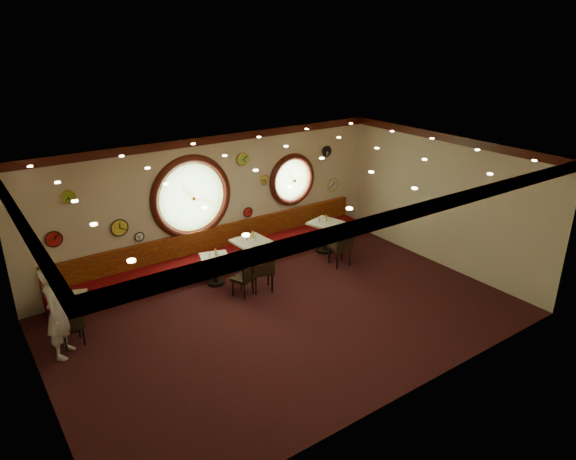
% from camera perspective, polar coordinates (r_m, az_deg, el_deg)
% --- Properties ---
extents(floor, '(9.00, 6.00, 0.00)m').
position_cam_1_polar(floor, '(10.52, 0.06, -9.59)').
color(floor, black).
rests_on(floor, ground).
extents(ceiling, '(9.00, 6.00, 0.02)m').
position_cam_1_polar(ceiling, '(9.27, 0.07, 7.58)').
color(ceiling, '#CA8A39').
rests_on(ceiling, wall_back).
extents(wall_back, '(9.00, 0.02, 3.20)m').
position_cam_1_polar(wall_back, '(12.20, -8.07, 3.02)').
color(wall_back, beige).
rests_on(wall_back, floor).
extents(wall_front, '(9.00, 0.02, 3.20)m').
position_cam_1_polar(wall_front, '(7.78, 13.01, -8.67)').
color(wall_front, beige).
rests_on(wall_front, floor).
extents(wall_left, '(0.02, 6.00, 3.20)m').
position_cam_1_polar(wall_left, '(8.33, -26.48, -8.41)').
color(wall_left, beige).
rests_on(wall_left, floor).
extents(wall_right, '(0.02, 6.00, 3.20)m').
position_cam_1_polar(wall_right, '(12.74, 16.88, 3.10)').
color(wall_right, beige).
rests_on(wall_right, floor).
extents(molding_back, '(9.00, 0.10, 0.18)m').
position_cam_1_polar(molding_back, '(11.77, -8.35, 9.94)').
color(molding_back, '#39100A').
rests_on(molding_back, wall_back).
extents(molding_front, '(9.00, 0.10, 0.18)m').
position_cam_1_polar(molding_front, '(7.18, 13.72, 1.96)').
color(molding_front, '#39100A').
rests_on(molding_front, wall_back).
extents(molding_left, '(0.10, 6.00, 0.18)m').
position_cam_1_polar(molding_left, '(7.76, -27.96, 1.45)').
color(molding_left, '#39100A').
rests_on(molding_left, wall_back).
extents(molding_right, '(0.10, 6.00, 0.18)m').
position_cam_1_polar(molding_right, '(12.33, 17.50, 9.71)').
color(molding_right, '#39100A').
rests_on(molding_right, wall_back).
extents(banquette_base, '(8.00, 0.55, 0.20)m').
position_cam_1_polar(banquette_base, '(12.53, -7.12, -3.83)').
color(banquette_base, black).
rests_on(banquette_base, floor).
extents(banquette_seat, '(8.00, 0.55, 0.30)m').
position_cam_1_polar(banquette_seat, '(12.42, -7.18, -2.79)').
color(banquette_seat, '#5D080D').
rests_on(banquette_seat, banquette_base).
extents(banquette_back, '(8.00, 0.10, 0.55)m').
position_cam_1_polar(banquette_back, '(12.44, -7.74, -0.76)').
color(banquette_back, '#630A07').
rests_on(banquette_back, wall_back).
extents(porthole_left_glass, '(1.66, 0.02, 1.66)m').
position_cam_1_polar(porthole_left_glass, '(11.88, -10.69, 3.60)').
color(porthole_left_glass, '#8FBC71').
rests_on(porthole_left_glass, wall_back).
extents(porthole_left_frame, '(1.98, 0.18, 1.98)m').
position_cam_1_polar(porthole_left_frame, '(11.86, -10.66, 3.58)').
color(porthole_left_frame, '#39100A').
rests_on(porthole_left_frame, wall_back).
extents(porthole_left_ring, '(1.61, 0.03, 1.61)m').
position_cam_1_polar(porthole_left_ring, '(11.84, -10.60, 3.55)').
color(porthole_left_ring, gold).
rests_on(porthole_left_ring, wall_back).
extents(porthole_right_glass, '(1.10, 0.02, 1.10)m').
position_cam_1_polar(porthole_right_glass, '(13.22, 0.41, 5.61)').
color(porthole_right_glass, '#8FBC71').
rests_on(porthole_right_glass, wall_back).
extents(porthole_right_frame, '(1.38, 0.18, 1.38)m').
position_cam_1_polar(porthole_right_frame, '(13.21, 0.45, 5.60)').
color(porthole_right_frame, '#39100A').
rests_on(porthole_right_frame, wall_back).
extents(porthole_right_ring, '(1.09, 0.03, 1.09)m').
position_cam_1_polar(porthole_right_ring, '(13.19, 0.52, 5.57)').
color(porthole_right_ring, gold).
rests_on(porthole_right_ring, wall_back).
extents(wall_clock_0, '(0.30, 0.03, 0.30)m').
position_cam_1_polar(wall_clock_0, '(12.24, -5.08, 7.85)').
color(wall_clock_0, '#A2D843').
rests_on(wall_clock_0, wall_back).
extents(wall_clock_1, '(0.36, 0.03, 0.36)m').
position_cam_1_polar(wall_clock_1, '(11.42, -18.23, 0.25)').
color(wall_clock_1, yellow).
rests_on(wall_clock_1, wall_back).
extents(wall_clock_2, '(0.34, 0.03, 0.34)m').
position_cam_1_polar(wall_clock_2, '(14.09, 4.99, 5.06)').
color(wall_clock_2, silver).
rests_on(wall_clock_2, wall_back).
extents(wall_clock_3, '(0.24, 0.03, 0.24)m').
position_cam_1_polar(wall_clock_3, '(12.68, -4.49, 1.98)').
color(wall_clock_3, red).
rests_on(wall_clock_3, wall_back).
extents(wall_clock_4, '(0.28, 0.03, 0.28)m').
position_cam_1_polar(wall_clock_4, '(13.69, 4.30, 8.71)').
color(wall_clock_4, black).
rests_on(wall_clock_4, wall_back).
extents(wall_clock_5, '(0.32, 0.03, 0.32)m').
position_cam_1_polar(wall_clock_5, '(11.14, -24.59, -0.92)').
color(wall_clock_5, red).
rests_on(wall_clock_5, wall_back).
extents(wall_clock_6, '(0.20, 0.03, 0.20)m').
position_cam_1_polar(wall_clock_6, '(11.63, -16.20, -0.71)').
color(wall_clock_6, white).
rests_on(wall_clock_6, wall_back).
extents(wall_clock_7, '(0.22, 0.03, 0.22)m').
position_cam_1_polar(wall_clock_7, '(12.70, -2.64, 5.61)').
color(wall_clock_7, '#C7CD44').
rests_on(wall_clock_7, wall_back).
extents(wall_clock_8, '(0.26, 0.03, 0.26)m').
position_cam_1_polar(wall_clock_8, '(10.95, -23.21, 3.40)').
color(wall_clock_8, '#AAD22A').
rests_on(wall_clock_8, wall_back).
extents(table_a, '(0.81, 0.81, 0.68)m').
position_cam_1_polar(table_a, '(10.77, -23.08, -8.08)').
color(table_a, black).
rests_on(table_a, floor).
extents(table_b, '(0.77, 0.77, 0.68)m').
position_cam_1_polar(table_b, '(11.69, -8.10, -4.05)').
color(table_b, black).
rests_on(table_b, floor).
extents(table_c, '(0.80, 0.80, 0.84)m').
position_cam_1_polar(table_c, '(12.06, -4.08, -2.52)').
color(table_c, black).
rests_on(table_c, floor).
extents(table_d, '(0.90, 0.90, 0.81)m').
position_cam_1_polar(table_d, '(13.25, 4.14, -0.32)').
color(table_d, black).
rests_on(table_d, floor).
extents(chair_a, '(0.41, 0.41, 0.60)m').
position_cam_1_polar(chair_a, '(10.14, -23.02, -9.17)').
color(chair_a, black).
rests_on(chair_a, floor).
extents(chair_b, '(0.52, 0.52, 0.58)m').
position_cam_1_polar(chair_b, '(11.05, -4.73, -4.83)').
color(chair_b, black).
rests_on(chair_b, floor).
extents(chair_c, '(0.60, 0.60, 0.70)m').
position_cam_1_polar(chair_c, '(11.15, -2.82, -3.92)').
color(chair_c, black).
rests_on(chair_c, floor).
extents(chair_d, '(0.53, 0.53, 0.69)m').
position_cam_1_polar(chair_d, '(12.41, 6.07, -1.30)').
color(chair_d, black).
rests_on(chair_d, floor).
extents(condiment_a_salt, '(0.03, 0.03, 0.09)m').
position_cam_1_polar(condiment_a_salt, '(10.66, -23.78, -6.69)').
color(condiment_a_salt, silver).
rests_on(condiment_a_salt, table_a).
extents(condiment_b_salt, '(0.04, 0.04, 0.10)m').
position_cam_1_polar(condiment_b_salt, '(11.56, -8.72, -2.74)').
color(condiment_b_salt, silver).
rests_on(condiment_b_salt, table_b).
extents(condiment_c_salt, '(0.04, 0.04, 0.10)m').
position_cam_1_polar(condiment_c_salt, '(11.95, -4.59, -0.89)').
color(condiment_c_salt, '#B9B9BD').
rests_on(condiment_c_salt, table_c).
extents(condiment_d_salt, '(0.04, 0.04, 0.11)m').
position_cam_1_polar(condiment_d_salt, '(13.10, 3.53, 1.08)').
color(condiment_d_salt, silver).
rests_on(condiment_d_salt, table_d).
extents(condiment_a_pepper, '(0.03, 0.03, 0.09)m').
position_cam_1_polar(condiment_a_pepper, '(10.63, -23.21, -6.68)').
color(condiment_a_pepper, silver).
rests_on(condiment_a_pepper, table_a).
extents(condiment_b_pepper, '(0.04, 0.04, 0.10)m').
position_cam_1_polar(condiment_b_pepper, '(11.59, -7.86, -2.64)').
color(condiment_b_pepper, '#BDBCC1').
rests_on(condiment_b_pepper, table_b).
extents(condiment_c_pepper, '(0.04, 0.04, 0.11)m').
position_cam_1_polar(condiment_c_pepper, '(11.91, -3.65, -0.90)').
color(condiment_c_pepper, silver).
rests_on(condiment_c_pepper, table_c).
extents(condiment_d_pepper, '(0.04, 0.04, 0.10)m').
position_cam_1_polar(condiment_d_pepper, '(13.09, 4.10, 1.05)').
color(condiment_d_pepper, silver).
rests_on(condiment_d_pepper, table_d).
extents(condiment_a_bottle, '(0.06, 0.06, 0.18)m').
position_cam_1_polar(condiment_a_bottle, '(10.67, -23.08, -6.27)').
color(condiment_a_bottle, orange).
rests_on(condiment_a_bottle, table_a).
extents(condiment_b_bottle, '(0.05, 0.05, 0.15)m').
position_cam_1_polar(condiment_b_bottle, '(11.61, -8.07, -2.45)').
color(condiment_b_bottle, orange).
rests_on(condiment_b_bottle, table_b).
extents(condiment_c_bottle, '(0.05, 0.05, 0.17)m').
position_cam_1_polar(condiment_c_bottle, '(12.06, -3.91, -0.48)').
color(condiment_c_bottle, gold).
rests_on(condiment_c_bottle, table_c).
extents(condiment_d_bottle, '(0.05, 0.05, 0.17)m').
position_cam_1_polar(condiment_d_bottle, '(13.19, 4.27, 1.36)').
color(condiment_d_bottle, '#C4812E').
rests_on(condiment_d_bottle, table_d).
extents(waiter, '(0.69, 0.75, 1.72)m').
position_cam_1_polar(waiter, '(9.82, -24.18, -8.31)').
color(waiter, white).
rests_on(waiter, floor).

